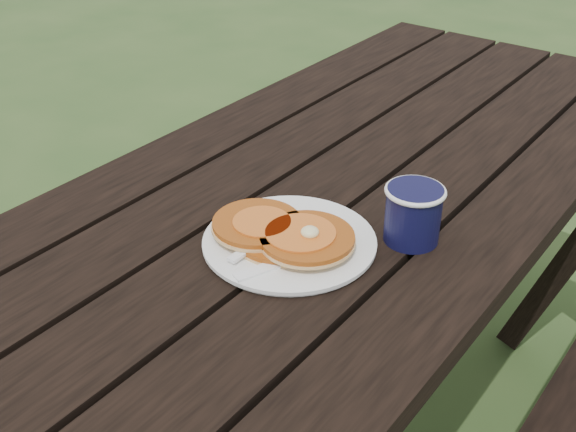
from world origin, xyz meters
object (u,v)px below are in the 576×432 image
Objects in this scene: picnic_table at (333,335)px; coffee_cup at (413,211)px; plate at (290,242)px; pancake_stack at (283,233)px.

picnic_table is 19.17× the size of coffee_cup.
coffee_cup reaches higher than picnic_table.
plate reaches higher than picnic_table.
plate is (0.07, -0.24, 0.39)m from picnic_table.
coffee_cup is at bearing 42.83° from pancake_stack.
pancake_stack is at bearing -76.37° from picnic_table.
picnic_table is at bearing 103.63° from pancake_stack.
picnic_table is 7.92× the size of pancake_stack.
pancake_stack reaches higher than picnic_table.
picnic_table is at bearing 105.28° from plate.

